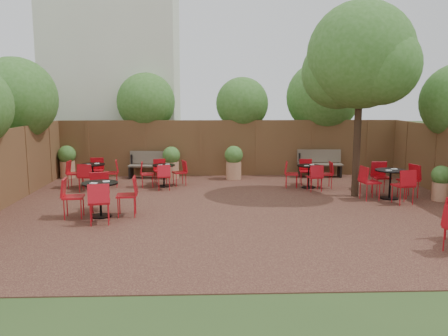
{
  "coord_description": "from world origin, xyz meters",
  "views": [
    {
      "loc": [
        -0.78,
        -11.33,
        2.88
      ],
      "look_at": [
        -0.35,
        0.5,
        1.0
      ],
      "focal_mm": 37.0,
      "sensor_mm": 36.0,
      "label": 1
    }
  ],
  "objects": [
    {
      "name": "ground",
      "position": [
        0.0,
        0.0,
        0.0
      ],
      "size": [
        80.0,
        80.0,
        0.0
      ],
      "primitive_type": "plane",
      "color": "#354F23",
      "rests_on": "ground"
    },
    {
      "name": "courtyard_paving",
      "position": [
        0.0,
        0.0,
        0.01
      ],
      "size": [
        12.0,
        10.0,
        0.02
      ],
      "primitive_type": "cube",
      "color": "#3A1A17",
      "rests_on": "ground"
    },
    {
      "name": "fence_back",
      "position": [
        0.0,
        5.0,
        1.0
      ],
      "size": [
        12.0,
        0.08,
        2.0
      ],
      "primitive_type": "cube",
      "color": "brown",
      "rests_on": "ground"
    },
    {
      "name": "neighbour_building",
      "position": [
        -4.5,
        8.0,
        4.0
      ],
      "size": [
        5.0,
        4.0,
        8.0
      ],
      "primitive_type": "cube",
      "color": "silver",
      "rests_on": "ground"
    },
    {
      "name": "overhang_foliage",
      "position": [
        -1.44,
        2.97,
        2.7
      ],
      "size": [
        15.6,
        10.75,
        2.68
      ],
      "color": "#366821",
      "rests_on": "ground"
    },
    {
      "name": "courtyard_tree",
      "position": [
        3.42,
        1.42,
        3.79
      ],
      "size": [
        3.0,
        2.94,
        5.4
      ],
      "rotation": [
        0.0,
        0.0,
        -0.39
      ],
      "color": "black",
      "rests_on": "courtyard_paving"
    },
    {
      "name": "park_bench_left",
      "position": [
        -2.75,
        4.63,
        0.5
      ],
      "size": [
        1.54,
        0.66,
        0.93
      ],
      "rotation": [
        0.0,
        0.0,
        -0.12
      ],
      "color": "brown",
      "rests_on": "courtyard_paving"
    },
    {
      "name": "park_bench_right",
      "position": [
        3.18,
        4.63,
        0.51
      ],
      "size": [
        1.56,
        0.56,
        0.95
      ],
      "rotation": [
        0.0,
        0.0,
        -0.04
      ],
      "color": "brown",
      "rests_on": "courtyard_paving"
    },
    {
      "name": "bistro_tables",
      "position": [
        0.26,
        0.74,
        0.47
      ],
      "size": [
        10.25,
        7.82,
        0.95
      ],
      "color": "black",
      "rests_on": "courtyard_paving"
    },
    {
      "name": "planters",
      "position": [
        -1.1,
        3.83,
        0.61
      ],
      "size": [
        11.8,
        4.48,
        1.15
      ],
      "color": "tan",
      "rests_on": "courtyard_paving"
    }
  ]
}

